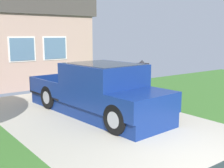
# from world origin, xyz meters

# --- Properties ---
(pickup_truck) EXTENTS (2.30, 5.61, 1.67)m
(pickup_truck) POSITION_xyz_m (0.30, 4.25, 0.76)
(pickup_truck) COLOR navy
(pickup_truck) RESTS_ON ground
(person_with_hat) EXTENTS (0.51, 0.49, 1.72)m
(person_with_hat) POSITION_xyz_m (1.71, 3.92, 1.00)
(person_with_hat) COLOR brown
(person_with_hat) RESTS_ON ground
(handbag) EXTENTS (0.32, 0.18, 0.38)m
(handbag) POSITION_xyz_m (1.93, 3.71, 0.11)
(handbag) COLOR brown
(handbag) RESTS_ON ground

